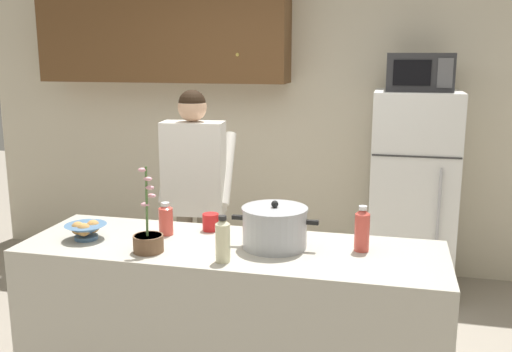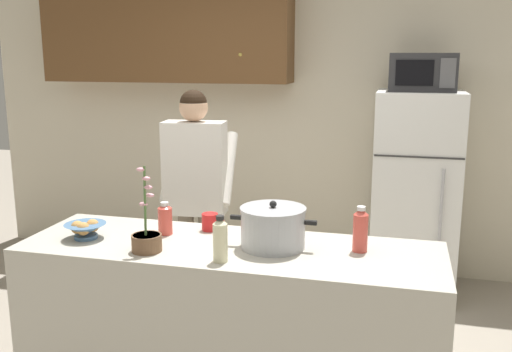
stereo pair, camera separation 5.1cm
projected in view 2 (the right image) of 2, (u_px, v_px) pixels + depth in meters
The scene contains 12 objects.
back_wall_unit at pixel (273, 101), 5.00m from camera, with size 6.00×0.48×2.60m.
kitchen_island at pixel (230, 329), 3.02m from camera, with size 2.16×0.68×0.92m, color #BCB7A8.
refrigerator at pixel (415, 195), 4.47m from camera, with size 0.64×0.68×1.61m.
microwave at pixel (423, 72), 4.25m from camera, with size 0.48×0.37×0.28m.
person_near_pot at pixel (196, 181), 3.92m from camera, with size 0.53×0.45×1.65m.
cooking_pot at pixel (273, 227), 2.88m from camera, with size 0.44×0.33×0.24m.
coffee_mug at pixel (210, 222), 3.17m from camera, with size 0.13×0.09×0.10m.
bread_bowl at pixel (85, 229), 3.03m from camera, with size 0.22×0.22×0.10m.
bottle_near_edge at pixel (165, 219), 3.09m from camera, with size 0.08×0.08×0.18m.
bottle_mid_counter at pixel (360, 230), 2.82m from camera, with size 0.07×0.07×0.23m.
bottle_far_corner at pixel (220, 239), 2.68m from camera, with size 0.07×0.07×0.22m.
potted_orchid at pixel (147, 238), 2.83m from camera, with size 0.15×0.15×0.43m.
Camera 2 is at (0.83, -2.66, 1.88)m, focal length 40.19 mm.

